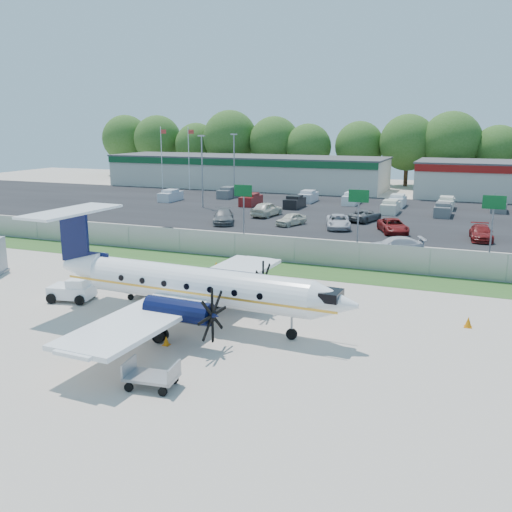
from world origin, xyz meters
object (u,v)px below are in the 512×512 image
at_px(baggage_cart_near, 146,290).
at_px(pushback_tug, 73,290).
at_px(aircraft, 192,284).
at_px(baggage_cart_far, 152,376).

bearing_deg(baggage_cart_near, pushback_tug, -152.19).
bearing_deg(aircraft, baggage_cart_far, -74.60).
height_order(pushback_tug, baggage_cart_far, pushback_tug).
height_order(baggage_cart_near, baggage_cart_far, baggage_cart_near).
bearing_deg(baggage_cart_near, baggage_cart_far, -56.60).
bearing_deg(pushback_tug, baggage_cart_far, -38.17).
xyz_separation_m(pushback_tug, baggage_cart_far, (10.67, -8.39, -0.15)).
distance_m(baggage_cart_near, baggage_cart_far, 12.46).
bearing_deg(aircraft, baggage_cart_near, 148.29).
bearing_deg(pushback_tug, aircraft, -6.35).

